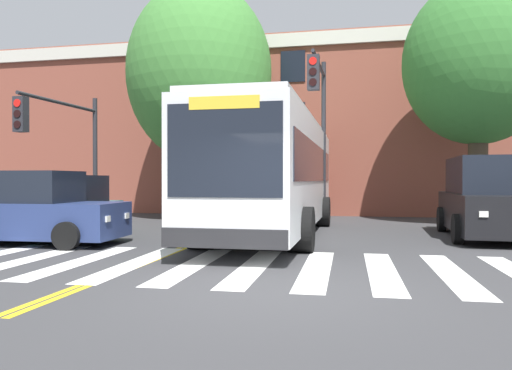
{
  "coord_description": "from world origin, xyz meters",
  "views": [
    {
      "loc": [
        1.25,
        -7.13,
        1.62
      ],
      "look_at": [
        -1.68,
        6.59,
        1.47
      ],
      "focal_mm": 35.0,
      "sensor_mm": 36.0,
      "label": 1
    }
  ],
  "objects_px": {
    "car_black_far_lane": "(488,200)",
    "traffic_light_far_corner": "(64,135)",
    "car_red_behind_bus": "(294,193)",
    "traffic_light_overhead": "(320,111)",
    "city_bus": "(276,172)",
    "car_navy_cross_street": "(36,211)",
    "street_tree_curbside_small": "(199,74)",
    "car_teal_near_lane": "(66,209)",
    "street_tree_curbside_large": "(478,61)"
  },
  "relations": [
    {
      "from": "car_black_far_lane",
      "to": "traffic_light_far_corner",
      "type": "height_order",
      "value": "traffic_light_far_corner"
    },
    {
      "from": "traffic_light_far_corner",
      "to": "traffic_light_overhead",
      "type": "xyz_separation_m",
      "value": [
        8.06,
        1.83,
        0.81
      ]
    },
    {
      "from": "car_teal_near_lane",
      "to": "car_black_far_lane",
      "type": "bearing_deg",
      "value": 11.1
    },
    {
      "from": "car_black_far_lane",
      "to": "car_navy_cross_street",
      "type": "height_order",
      "value": "car_black_far_lane"
    },
    {
      "from": "street_tree_curbside_small",
      "to": "car_teal_near_lane",
      "type": "bearing_deg",
      "value": -104.87
    },
    {
      "from": "city_bus",
      "to": "street_tree_curbside_small",
      "type": "xyz_separation_m",
      "value": [
        -3.89,
        4.43,
        4.01
      ]
    },
    {
      "from": "city_bus",
      "to": "car_teal_near_lane",
      "type": "distance_m",
      "value": 6.1
    },
    {
      "from": "city_bus",
      "to": "street_tree_curbside_large",
      "type": "xyz_separation_m",
      "value": [
        6.53,
        4.18,
        3.94
      ]
    },
    {
      "from": "car_black_far_lane",
      "to": "car_red_behind_bus",
      "type": "relative_size",
      "value": 0.96
    },
    {
      "from": "car_teal_near_lane",
      "to": "traffic_light_far_corner",
      "type": "bearing_deg",
      "value": 124.2
    },
    {
      "from": "car_teal_near_lane",
      "to": "car_navy_cross_street",
      "type": "bearing_deg",
      "value": -84.73
    },
    {
      "from": "car_teal_near_lane",
      "to": "car_navy_cross_street",
      "type": "distance_m",
      "value": 1.51
    },
    {
      "from": "car_navy_cross_street",
      "to": "traffic_light_overhead",
      "type": "distance_m",
      "value": 8.96
    },
    {
      "from": "car_navy_cross_street",
      "to": "car_black_far_lane",
      "type": "bearing_deg",
      "value": 18.28
    },
    {
      "from": "city_bus",
      "to": "car_navy_cross_street",
      "type": "bearing_deg",
      "value": -146.6
    },
    {
      "from": "city_bus",
      "to": "traffic_light_far_corner",
      "type": "distance_m",
      "value": 6.99
    },
    {
      "from": "city_bus",
      "to": "car_navy_cross_street",
      "type": "height_order",
      "value": "city_bus"
    },
    {
      "from": "car_black_far_lane",
      "to": "street_tree_curbside_small",
      "type": "distance_m",
      "value": 11.73
    },
    {
      "from": "city_bus",
      "to": "street_tree_curbside_small",
      "type": "distance_m",
      "value": 7.13
    },
    {
      "from": "traffic_light_far_corner",
      "to": "street_tree_curbside_small",
      "type": "relative_size",
      "value": 0.48
    },
    {
      "from": "car_black_far_lane",
      "to": "car_red_behind_bus",
      "type": "xyz_separation_m",
      "value": [
        -6.56,
        8.62,
        -0.05
      ]
    },
    {
      "from": "car_teal_near_lane",
      "to": "street_tree_curbside_small",
      "type": "height_order",
      "value": "street_tree_curbside_small"
    },
    {
      "from": "car_red_behind_bus",
      "to": "car_navy_cross_street",
      "type": "bearing_deg",
      "value": -111.37
    },
    {
      "from": "car_teal_near_lane",
      "to": "traffic_light_overhead",
      "type": "bearing_deg",
      "value": 28.43
    },
    {
      "from": "car_navy_cross_street",
      "to": "traffic_light_overhead",
      "type": "xyz_separation_m",
      "value": [
        6.66,
        5.18,
        3.03
      ]
    },
    {
      "from": "street_tree_curbside_large",
      "to": "street_tree_curbside_small",
      "type": "distance_m",
      "value": 10.42
    },
    {
      "from": "car_black_far_lane",
      "to": "traffic_light_overhead",
      "type": "distance_m",
      "value": 5.69
    },
    {
      "from": "car_teal_near_lane",
      "to": "street_tree_curbside_small",
      "type": "relative_size",
      "value": 0.42
    },
    {
      "from": "car_red_behind_bus",
      "to": "traffic_light_overhead",
      "type": "xyz_separation_m",
      "value": [
        1.81,
        -7.2,
        2.85
      ]
    },
    {
      "from": "traffic_light_overhead",
      "to": "street_tree_curbside_small",
      "type": "relative_size",
      "value": 0.61
    },
    {
      "from": "city_bus",
      "to": "street_tree_curbside_large",
      "type": "bearing_deg",
      "value": 32.63
    },
    {
      "from": "street_tree_curbside_large",
      "to": "car_red_behind_bus",
      "type": "bearing_deg",
      "value": 147.35
    },
    {
      "from": "car_red_behind_bus",
      "to": "traffic_light_overhead",
      "type": "distance_m",
      "value": 7.96
    },
    {
      "from": "traffic_light_overhead",
      "to": "car_teal_near_lane",
      "type": "bearing_deg",
      "value": -151.57
    },
    {
      "from": "car_teal_near_lane",
      "to": "street_tree_curbside_small",
      "type": "distance_m",
      "value": 8.46
    },
    {
      "from": "traffic_light_overhead",
      "to": "car_black_far_lane",
      "type": "bearing_deg",
      "value": -16.57
    },
    {
      "from": "street_tree_curbside_large",
      "to": "street_tree_curbside_small",
      "type": "height_order",
      "value": "street_tree_curbside_small"
    },
    {
      "from": "street_tree_curbside_large",
      "to": "car_navy_cross_street",
      "type": "bearing_deg",
      "value": -147.02
    },
    {
      "from": "car_teal_near_lane",
      "to": "street_tree_curbside_large",
      "type": "bearing_deg",
      "value": 27.38
    },
    {
      "from": "car_teal_near_lane",
      "to": "street_tree_curbside_large",
      "type": "relative_size",
      "value": 0.45
    },
    {
      "from": "traffic_light_far_corner",
      "to": "street_tree_curbside_small",
      "type": "distance_m",
      "value": 6.24
    },
    {
      "from": "car_navy_cross_street",
      "to": "traffic_light_overhead",
      "type": "bearing_deg",
      "value": 37.9
    },
    {
      "from": "city_bus",
      "to": "car_black_far_lane",
      "type": "height_order",
      "value": "city_bus"
    },
    {
      "from": "traffic_light_far_corner",
      "to": "car_teal_near_lane",
      "type": "bearing_deg",
      "value": -55.8
    },
    {
      "from": "car_navy_cross_street",
      "to": "street_tree_curbside_small",
      "type": "xyz_separation_m",
      "value": [
        1.6,
        8.05,
        5.04
      ]
    },
    {
      "from": "city_bus",
      "to": "street_tree_curbside_small",
      "type": "height_order",
      "value": "street_tree_curbside_small"
    },
    {
      "from": "car_black_far_lane",
      "to": "street_tree_curbside_small",
      "type": "xyz_separation_m",
      "value": [
        -9.81,
        4.28,
        4.8
      ]
    },
    {
      "from": "traffic_light_overhead",
      "to": "traffic_light_far_corner",
      "type": "bearing_deg",
      "value": -167.21
    },
    {
      "from": "car_red_behind_bus",
      "to": "car_navy_cross_street",
      "type": "xyz_separation_m",
      "value": [
        -4.85,
        -12.39,
        -0.18
      ]
    },
    {
      "from": "car_black_far_lane",
      "to": "street_tree_curbside_small",
      "type": "relative_size",
      "value": 0.54
    }
  ]
}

